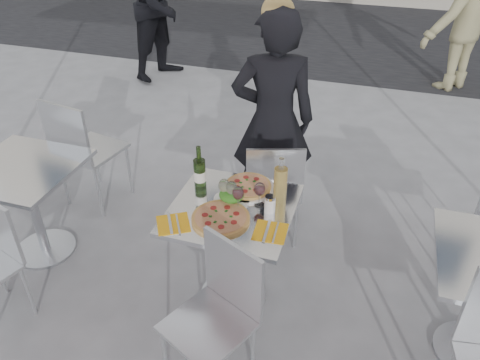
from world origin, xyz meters
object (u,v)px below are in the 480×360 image
(side_table_left, at_px, (29,192))
(pedestrian_a, at_px, (161,3))
(napkin_right, at_px, (270,231))
(wineglass_red_b, at_px, (260,190))
(woman_diner, at_px, (273,122))
(napkin_left, at_px, (173,224))
(chair_far, at_px, (273,185))
(side_chair_lfar, at_px, (81,146))
(main_table, at_px, (233,235))
(pizza_near, at_px, (221,218))
(pedestrian_b, at_px, (465,13))
(wineglass_red_a, at_px, (238,194))
(wineglass_white_a, at_px, (224,186))
(wine_bottle, at_px, (200,172))
(wineglass_white_b, at_px, (231,189))
(salad_plate, at_px, (232,196))
(chair_near, at_px, (220,305))
(sugar_shaker, at_px, (270,204))
(carafe, at_px, (280,183))
(pizza_far, at_px, (248,187))

(side_table_left, height_order, pedestrian_a, pedestrian_a)
(napkin_right, bearing_deg, wineglass_red_b, 116.05)
(woman_diner, bearing_deg, napkin_left, 60.16)
(chair_far, xyz_separation_m, pedestrian_a, (-2.25, 2.94, 0.44))
(side_table_left, relative_size, side_chair_lfar, 0.77)
(main_table, xyz_separation_m, pizza_near, (-0.03, -0.13, 0.22))
(wineglass_red_b, bearing_deg, main_table, -153.09)
(side_chair_lfar, distance_m, woman_diner, 1.54)
(side_table_left, relative_size, pedestrian_b, 0.40)
(wineglass_red_a, relative_size, napkin_left, 0.64)
(wineglass_white_a, relative_size, napkin_right, 0.79)
(wineglass_red_b, bearing_deg, chair_far, 94.55)
(pedestrian_a, distance_m, napkin_right, 4.44)
(wine_bottle, bearing_deg, pedestrian_b, 66.59)
(wineglass_white_b, bearing_deg, side_table_left, -178.66)
(chair_far, bearing_deg, salad_plate, 59.92)
(chair_near, xyz_separation_m, napkin_left, (-0.37, 0.29, 0.23))
(main_table, height_order, wine_bottle, wine_bottle)
(pizza_near, bearing_deg, wineglass_red_a, 62.79)
(side_chair_lfar, distance_m, wine_bottle, 1.34)
(pedestrian_b, distance_m, salad_plate, 4.54)
(pedestrian_a, height_order, pizza_near, pedestrian_a)
(chair_near, bearing_deg, wineglass_red_a, 122.23)
(pizza_near, xyz_separation_m, napkin_right, (0.30, -0.02, -0.01))
(pizza_near, distance_m, wineglass_white_b, 0.19)
(woman_diner, height_order, wineglass_red_b, woman_diner)
(sugar_shaker, relative_size, napkin_right, 0.53)
(pedestrian_b, bearing_deg, wine_bottle, 18.76)
(pizza_near, relative_size, sugar_shaker, 3.14)
(pedestrian_a, relative_size, sugar_shaker, 17.99)
(wine_bottle, distance_m, wineglass_red_b, 0.40)
(pizza_near, bearing_deg, side_chair_lfar, 152.76)
(chair_far, bearing_deg, wineglass_red_b, 76.91)
(pedestrian_a, height_order, napkin_right, pedestrian_a)
(chair_near, height_order, carafe, carafe)
(woman_diner, bearing_deg, main_table, 72.74)
(chair_far, xyz_separation_m, pizza_near, (-0.13, -0.76, 0.24))
(wineglass_red_a, bearing_deg, chair_far, 84.31)
(wineglass_red_b, bearing_deg, wine_bottle, 171.03)
(sugar_shaker, xyz_separation_m, wineglass_white_a, (-0.28, 0.01, 0.06))
(wineglass_white_a, distance_m, napkin_right, 0.40)
(pedestrian_a, distance_m, sugar_shaker, 4.26)
(carafe, xyz_separation_m, wineglass_white_b, (-0.26, -0.13, -0.01))
(main_table, distance_m, pizza_far, 0.31)
(side_table_left, bearing_deg, napkin_left, -11.32)
(chair_near, height_order, wineglass_white_a, wineglass_white_a)
(chair_far, bearing_deg, wineglass_white_a, 56.61)
(chair_near, distance_m, pedestrian_a, 4.70)
(side_table_left, height_order, woman_diner, woman_diner)
(pizza_far, distance_m, wineglass_red_b, 0.20)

